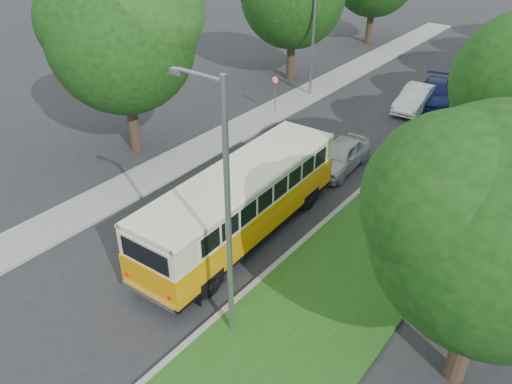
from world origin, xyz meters
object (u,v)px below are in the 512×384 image
Objects in this scene: lamppost_near at (225,211)px; car_white at (416,98)px; car_grey at (491,57)px; lamppost_far at (312,30)px; car_blue at (435,93)px; car_silver at (340,155)px; vintage_bus at (242,205)px.

lamppost_near is 20.84m from car_white.
lamppost_near is 32.21m from car_grey.
lamppost_far reaches higher than car_blue.
car_white is (-0.10, 9.32, 0.01)m from car_silver.
car_white is at bearing 87.90° from car_silver.
car_grey is at bearing 85.24° from vintage_bus.
vintage_bus is 1.99× the size of car_grey.
lamppost_near reaches higher than car_blue.
lamppost_near reaches higher than car_silver.
lamppost_near is at bearing -80.26° from car_silver.
lamppost_near is 1.87× the size of car_white.
car_silver reaches higher than car_grey.
car_silver reaches higher than car_blue.
lamppost_near is at bearing -64.29° from lamppost_far.
car_silver is 9.32m from car_white.
vintage_bus reaches higher than car_grey.
car_blue is (0.75, 18.07, -0.77)m from vintage_bus.
car_white is at bearing 87.24° from vintage_bus.
lamppost_far reaches higher than car_silver.
lamppost_near is 1.63× the size of car_grey.
lamppost_far is at bearing 110.94° from vintage_bus.
lamppost_far is (-8.91, 18.50, -0.25)m from lamppost_near.
car_white is at bearing 97.10° from lamppost_near.
vintage_bus is at bearing -107.80° from car_blue.
lamppost_far is at bearing -100.31° from car_grey.
car_grey is (0.52, 9.93, 0.01)m from car_blue.
lamppost_far reaches higher than car_white.
car_silver is at bearing -107.93° from car_blue.
vintage_bus is 2.09× the size of car_blue.
car_silver is at bearing 102.45° from lamppost_near.
car_blue is at bearing -74.28° from car_grey.
vintage_bus is 16.41m from car_white.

